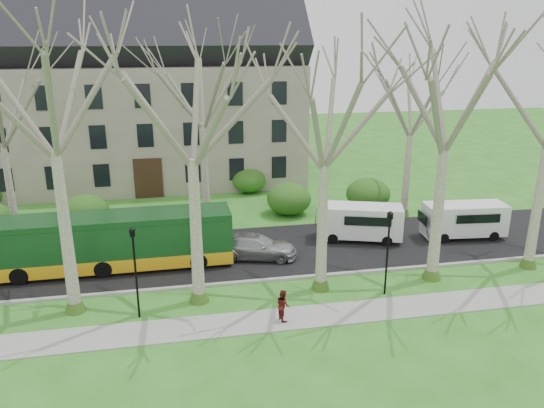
{
  "coord_description": "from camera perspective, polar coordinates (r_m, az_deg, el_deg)",
  "views": [
    {
      "loc": [
        -4.11,
        -23.42,
        12.49
      ],
      "look_at": [
        1.01,
        3.0,
        3.79
      ],
      "focal_mm": 35.0,
      "sensor_mm": 36.0,
      "label": 1
    }
  ],
  "objects": [
    {
      "name": "curb",
      "position": [
        28.15,
        -1.46,
        -8.28
      ],
      "size": [
        80.0,
        0.25,
        0.14
      ],
      "primitive_type": "cube",
      "color": "#A5A39E",
      "rests_on": "ground"
    },
    {
      "name": "tree_row_far",
      "position": [
        35.14,
        -6.3,
        7.16
      ],
      "size": [
        33.0,
        7.0,
        12.0
      ],
      "color": "gray",
      "rests_on": "ground"
    },
    {
      "name": "pedestrian_b",
      "position": [
        24.35,
        1.2,
        -10.81
      ],
      "size": [
        0.68,
        0.8,
        1.45
      ],
      "primitive_type": "imported",
      "rotation": [
        0.0,
        0.0,
        1.78
      ],
      "color": "#5B1414",
      "rests_on": "sidewalk"
    },
    {
      "name": "tree_row_verge",
      "position": [
        24.7,
        -1.12,
        5.06
      ],
      "size": [
        49.0,
        7.0,
        14.0
      ],
      "color": "gray",
      "rests_on": "ground"
    },
    {
      "name": "hedges",
      "position": [
        39.15,
        -11.3,
        0.49
      ],
      "size": [
        30.6,
        8.6,
        2.0
      ],
      "color": "#295117",
      "rests_on": "ground"
    },
    {
      "name": "van_a",
      "position": [
        33.58,
        9.44,
        -2.02
      ],
      "size": [
        5.47,
        3.37,
        2.24
      ],
      "primitive_type": null,
      "rotation": [
        0.0,
        0.0,
        -0.31
      ],
      "color": "white",
      "rests_on": "road"
    },
    {
      "name": "van_b",
      "position": [
        35.69,
        19.96,
        -1.71
      ],
      "size": [
        5.21,
        2.29,
        2.21
      ],
      "primitive_type": null,
      "rotation": [
        0.0,
        0.0,
        -0.09
      ],
      "color": "white",
      "rests_on": "road"
    },
    {
      "name": "ground",
      "position": [
        26.86,
        -0.91,
        -9.8
      ],
      "size": [
        120.0,
        120.0,
        0.0
      ],
      "primitive_type": "plane",
      "color": "#317120",
      "rests_on": "ground"
    },
    {
      "name": "sidewalk",
      "position": [
        24.7,
        0.13,
        -12.39
      ],
      "size": [
        70.0,
        2.0,
        0.06
      ],
      "primitive_type": "cube",
      "color": "gray",
      "rests_on": "ground"
    },
    {
      "name": "lamp_row",
      "position": [
        24.86,
        -0.54,
        -5.6
      ],
      "size": [
        36.22,
        0.22,
        4.3
      ],
      "color": "black",
      "rests_on": "ground"
    },
    {
      "name": "road",
      "position": [
        31.76,
        -2.66,
        -5.21
      ],
      "size": [
        80.0,
        8.0,
        0.06
      ],
      "primitive_type": "cube",
      "color": "black",
      "rests_on": "ground"
    },
    {
      "name": "bus_follow",
      "position": [
        30.35,
        -16.51,
        -3.81
      ],
      "size": [
        12.66,
        2.75,
        3.16
      ],
      "primitive_type": null,
      "rotation": [
        0.0,
        0.0,
        0.01
      ],
      "color": "#12411A",
      "rests_on": "road"
    },
    {
      "name": "sedan",
      "position": [
        30.72,
        -1.77,
        -4.56
      ],
      "size": [
        5.08,
        3.02,
        1.38
      ],
      "primitive_type": "imported",
      "rotation": [
        0.0,
        0.0,
        1.33
      ],
      "color": "#9D9EA1",
      "rests_on": "road"
    },
    {
      "name": "building",
      "position": [
        47.67,
        -13.5,
        12.11
      ],
      "size": [
        26.5,
        12.2,
        16.0
      ],
      "color": "gray",
      "rests_on": "ground"
    }
  ]
}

